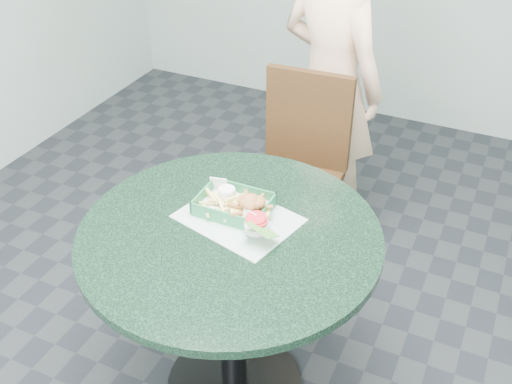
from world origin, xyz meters
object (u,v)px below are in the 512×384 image
at_px(crab_sandwich, 250,211).
at_px(sauce_ramekin, 227,197).
at_px(dining_chair, 299,161).
at_px(diner_person, 330,79).
at_px(food_basket, 234,212).
at_px(cafe_table, 231,275).

height_order(crab_sandwich, sauce_ramekin, crab_sandwich).
xyz_separation_m(dining_chair, diner_person, (0.01, 0.34, 0.27)).
bearing_deg(crab_sandwich, food_basket, 166.45).
xyz_separation_m(cafe_table, food_basket, (-0.04, 0.10, 0.19)).
distance_m(diner_person, food_basket, 1.09).
distance_m(crab_sandwich, sauce_ramekin, 0.11).
distance_m(cafe_table, dining_chair, 0.86).
xyz_separation_m(cafe_table, crab_sandwich, (0.03, 0.09, 0.22)).
bearing_deg(diner_person, sauce_ramekin, 109.48).
bearing_deg(food_basket, crab_sandwich, -13.55).
height_order(diner_person, sauce_ramekin, diner_person).
xyz_separation_m(crab_sandwich, sauce_ramekin, (-0.11, 0.04, -0.00)).
bearing_deg(dining_chair, cafe_table, -87.06).
xyz_separation_m(cafe_table, diner_person, (-0.08, 1.19, 0.22)).
height_order(cafe_table, crab_sandwich, crab_sandwich).
relative_size(dining_chair, diner_person, 0.58).
height_order(dining_chair, sauce_ramekin, dining_chair).
distance_m(dining_chair, crab_sandwich, 0.82).
bearing_deg(dining_chair, diner_person, 84.91).
bearing_deg(cafe_table, food_basket, 109.51).
height_order(cafe_table, dining_chair, dining_chair).
bearing_deg(cafe_table, crab_sandwich, 70.28).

